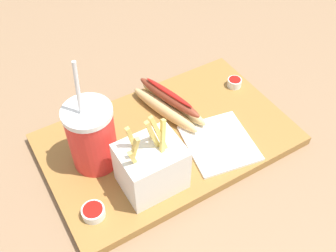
# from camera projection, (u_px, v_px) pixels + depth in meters

# --- Properties ---
(ground_plane) EXTENTS (2.40, 2.40, 0.02)m
(ground_plane) POSITION_uv_depth(u_px,v_px,m) (168.00, 146.00, 0.81)
(ground_plane) COLOR #8C6B4C
(food_tray) EXTENTS (0.49, 0.30, 0.02)m
(food_tray) POSITION_uv_depth(u_px,v_px,m) (168.00, 139.00, 0.79)
(food_tray) COLOR olive
(food_tray) RESTS_ON ground_plane
(soda_cup) EXTENTS (0.09, 0.09, 0.23)m
(soda_cup) POSITION_uv_depth(u_px,v_px,m) (92.00, 136.00, 0.70)
(soda_cup) COLOR red
(soda_cup) RESTS_ON food_tray
(fries_basket) EXTENTS (0.11, 0.09, 0.16)m
(fries_basket) POSITION_uv_depth(u_px,v_px,m) (151.00, 166.00, 0.67)
(fries_basket) COLOR white
(fries_basket) RESTS_ON food_tray
(hot_dog_1) EXTENTS (0.10, 0.19, 0.06)m
(hot_dog_1) POSITION_uv_depth(u_px,v_px,m) (169.00, 104.00, 0.82)
(hot_dog_1) COLOR #DBB775
(hot_dog_1) RESTS_ON food_tray
(ketchup_cup_1) EXTENTS (0.03, 0.03, 0.02)m
(ketchup_cup_1) POSITION_uv_depth(u_px,v_px,m) (234.00, 82.00, 0.88)
(ketchup_cup_1) COLOR white
(ketchup_cup_1) RESTS_ON food_tray
(ketchup_cup_2) EXTENTS (0.04, 0.04, 0.02)m
(ketchup_cup_2) POSITION_uv_depth(u_px,v_px,m) (93.00, 212.00, 0.66)
(ketchup_cup_2) COLOR white
(ketchup_cup_2) RESTS_ON food_tray
(napkin_stack) EXTENTS (0.15, 0.16, 0.01)m
(napkin_stack) POSITION_uv_depth(u_px,v_px,m) (219.00, 143.00, 0.77)
(napkin_stack) COLOR white
(napkin_stack) RESTS_ON food_tray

